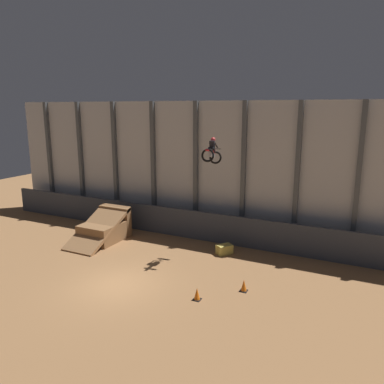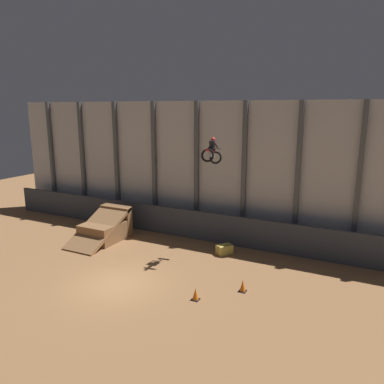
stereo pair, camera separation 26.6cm
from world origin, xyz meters
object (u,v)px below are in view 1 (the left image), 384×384
traffic_cone_arena_edge (244,286)px  rider_bike_solo (212,152)px  traffic_cone_near_ramp (197,294)px  dirt_ramp (105,228)px  hay_bale_trackside (224,249)px

traffic_cone_arena_edge → rider_bike_solo: bearing=133.9°
rider_bike_solo → traffic_cone_near_ramp: bearing=-78.5°
rider_bike_solo → traffic_cone_arena_edge: 7.38m
dirt_ramp → traffic_cone_arena_edge: dirt_ramp is taller
dirt_ramp → hay_bale_trackside: size_ratio=3.94×
dirt_ramp → traffic_cone_near_ramp: size_ratio=7.34×
traffic_cone_near_ramp → traffic_cone_arena_edge: same height
hay_bale_trackside → traffic_cone_arena_edge: bearing=-57.5°
traffic_cone_near_ramp → traffic_cone_arena_edge: (1.66, 1.73, 0.00)m
dirt_ramp → rider_bike_solo: (7.51, 0.27, 5.43)m
rider_bike_solo → dirt_ramp: bearing=177.4°
traffic_cone_near_ramp → hay_bale_trackside: (-0.88, 5.71, -0.00)m
traffic_cone_arena_edge → hay_bale_trackside: traffic_cone_arena_edge is taller
traffic_cone_near_ramp → traffic_cone_arena_edge: 2.40m
dirt_ramp → traffic_cone_arena_edge: size_ratio=7.34×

